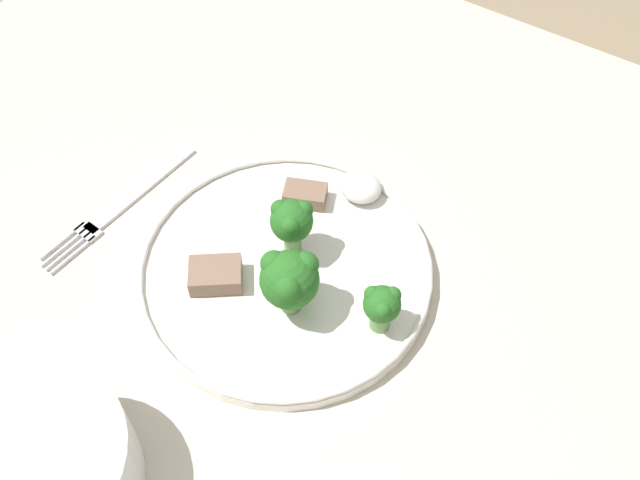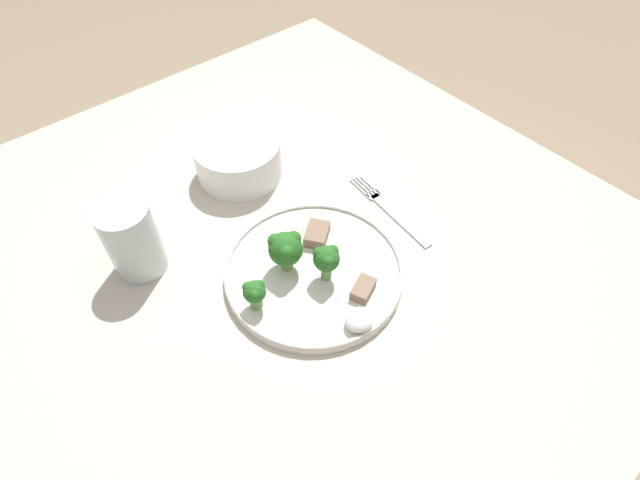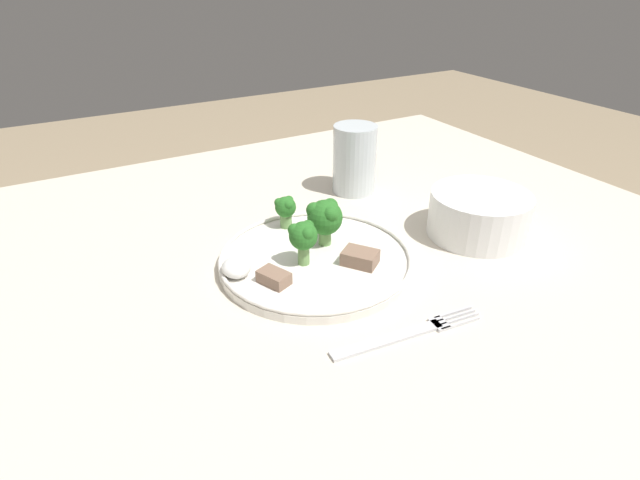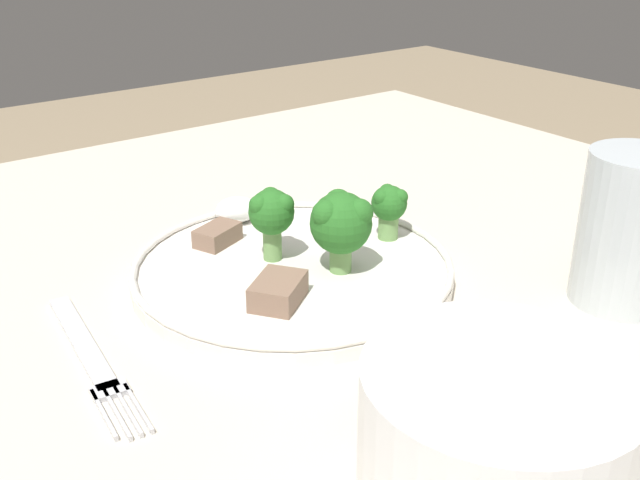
{
  "view_description": "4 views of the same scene",
  "coord_description": "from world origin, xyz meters",
  "px_view_note": "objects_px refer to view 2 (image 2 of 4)",
  "views": [
    {
      "loc": [
        -0.23,
        0.22,
        1.36
      ],
      "look_at": [
        -0.03,
        -0.1,
        0.83
      ],
      "focal_mm": 42.0,
      "sensor_mm": 36.0,
      "label": 1
    },
    {
      "loc": [
        -0.29,
        -0.43,
        1.4
      ],
      "look_at": [
        0.02,
        -0.08,
        0.84
      ],
      "focal_mm": 28.0,
      "sensor_mm": 36.0,
      "label": 2
    },
    {
      "loc": [
        0.52,
        -0.37,
        1.16
      ],
      "look_at": [
        -0.01,
        -0.07,
        0.81
      ],
      "focal_mm": 28.0,
      "sensor_mm": 36.0,
      "label": 3
    },
    {
      "loc": [
        0.32,
        0.39,
        1.07
      ],
      "look_at": [
        -0.01,
        -0.06,
        0.82
      ],
      "focal_mm": 42.0,
      "sensor_mm": 36.0,
      "label": 4
    }
  ],
  "objects_px": {
    "dinner_plate": "(312,272)",
    "cream_bowl": "(238,159)",
    "drinking_glass": "(133,242)",
    "fork": "(390,210)"
  },
  "relations": [
    {
      "from": "fork",
      "to": "cream_bowl",
      "type": "xyz_separation_m",
      "value": [
        -0.14,
        0.24,
        0.03
      ]
    },
    {
      "from": "dinner_plate",
      "to": "cream_bowl",
      "type": "distance_m",
      "value": 0.27
    },
    {
      "from": "cream_bowl",
      "to": "drinking_glass",
      "type": "height_order",
      "value": "drinking_glass"
    },
    {
      "from": "dinner_plate",
      "to": "drinking_glass",
      "type": "xyz_separation_m",
      "value": [
        -0.19,
        0.19,
        0.05
      ]
    },
    {
      "from": "fork",
      "to": "cream_bowl",
      "type": "bearing_deg",
      "value": 119.52
    },
    {
      "from": "drinking_glass",
      "to": "cream_bowl",
      "type": "bearing_deg",
      "value": 17.85
    },
    {
      "from": "dinner_plate",
      "to": "drinking_glass",
      "type": "bearing_deg",
      "value": 134.94
    },
    {
      "from": "fork",
      "to": "cream_bowl",
      "type": "relative_size",
      "value": 1.29
    },
    {
      "from": "fork",
      "to": "drinking_glass",
      "type": "relative_size",
      "value": 1.59
    },
    {
      "from": "dinner_plate",
      "to": "cream_bowl",
      "type": "bearing_deg",
      "value": 79.38
    }
  ]
}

